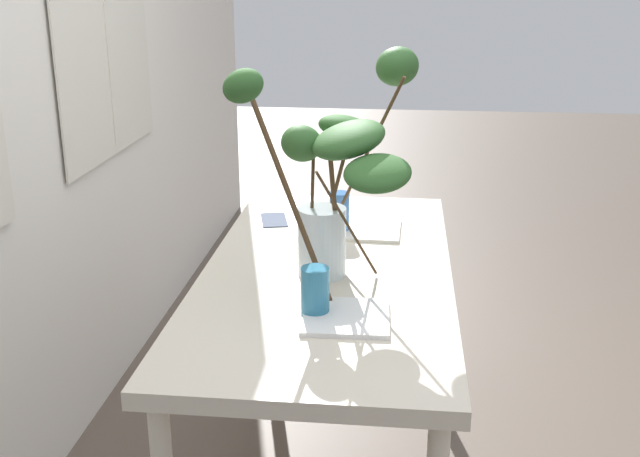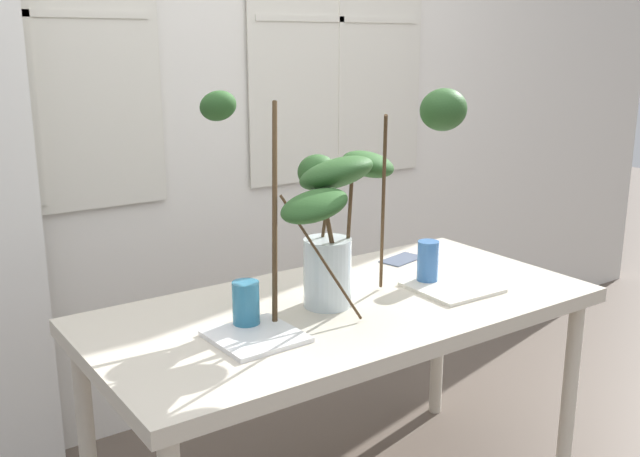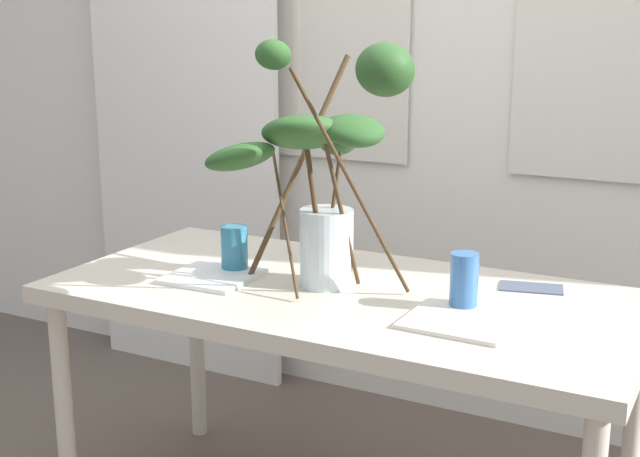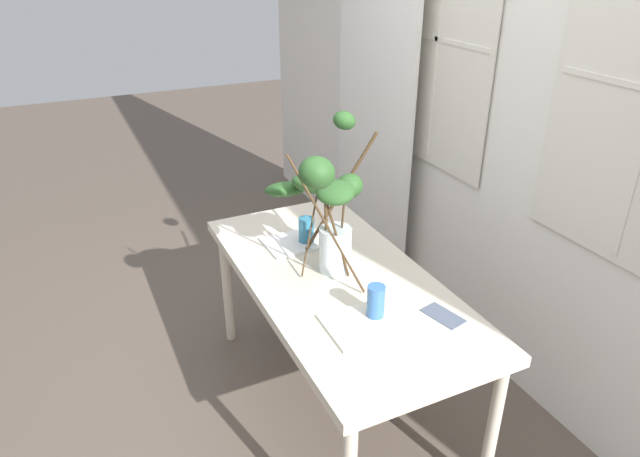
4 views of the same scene
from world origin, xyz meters
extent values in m
cube|color=beige|center=(0.00, 0.00, 0.71)|extent=(1.57, 0.76, 0.05)
cylinder|color=beige|center=(0.72, -0.32, 0.35)|extent=(0.05, 0.05, 0.69)
cylinder|color=beige|center=(0.72, 0.32, 0.35)|extent=(0.05, 0.05, 0.69)
cylinder|color=silver|center=(-0.06, 0.01, 0.84)|extent=(0.14, 0.14, 0.21)
cylinder|color=silver|center=(-0.06, 0.01, 0.78)|extent=(0.13, 0.13, 0.07)
cylinder|color=#47331E|center=(0.07, -0.09, 1.04)|extent=(0.22, 0.26, 0.59)
ellipsoid|color=#285123|center=(0.20, -0.19, 1.33)|extent=(0.19, 0.21, 0.16)
cylinder|color=#47331E|center=(-0.14, -0.07, 0.92)|extent=(0.18, 0.17, 0.36)
ellipsoid|color=#285123|center=(-0.22, -0.15, 1.10)|extent=(0.27, 0.26, 0.13)
cylinder|color=#47331E|center=(-0.05, 0.04, 0.94)|extent=(0.07, 0.02, 0.39)
ellipsoid|color=#285123|center=(-0.05, 0.07, 1.14)|extent=(0.14, 0.15, 0.14)
cylinder|color=#47331E|center=(-0.07, -0.03, 0.95)|extent=(0.10, 0.04, 0.42)
ellipsoid|color=#285123|center=(-0.08, -0.07, 1.16)|extent=(0.28, 0.28, 0.17)
cylinder|color=#47331E|center=(0.00, -0.02, 0.96)|extent=(0.07, 0.12, 0.43)
ellipsoid|color=#285123|center=(0.05, -0.04, 1.17)|extent=(0.22, 0.22, 0.11)
cylinder|color=#47331E|center=(-0.19, 0.10, 1.04)|extent=(0.19, 0.28, 0.60)
ellipsoid|color=#285123|center=(-0.32, 0.18, 1.34)|extent=(0.15, 0.17, 0.13)
cylinder|color=teal|center=(-0.34, 0.00, 0.81)|extent=(0.08, 0.08, 0.13)
cylinder|color=#386BAD|center=(0.34, -0.01, 0.81)|extent=(0.07, 0.07, 0.14)
cube|color=white|center=(-0.36, -0.08, 0.74)|extent=(0.24, 0.24, 0.01)
cube|color=silver|center=(0.36, -0.10, 0.74)|extent=(0.25, 0.25, 0.01)
cube|color=#4C566B|center=(0.44, 0.24, 0.74)|extent=(0.18, 0.13, 0.00)
camera|label=1|loc=(-2.21, -0.21, 1.62)|focal=43.26mm
camera|label=2|loc=(-1.26, -1.68, 1.52)|focal=40.73mm
camera|label=3|loc=(0.96, -1.97, 1.44)|focal=48.17mm
camera|label=4|loc=(1.92, -1.00, 2.07)|focal=32.04mm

